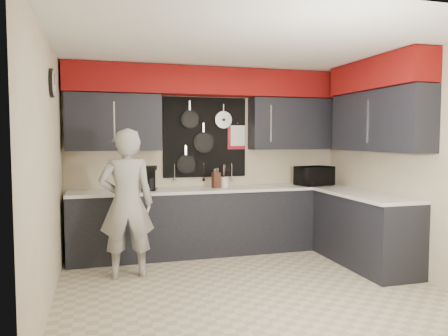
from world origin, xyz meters
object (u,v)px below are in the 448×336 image
object	(u,v)px
microwave	(314,176)
person	(127,203)
utensil_crock	(224,182)
coffee_maker	(149,178)
knife_block	(216,180)

from	to	relation	value
microwave	person	distance (m)	2.82
microwave	person	size ratio (longest dim) A/B	0.29
utensil_crock	coffee_maker	distance (m)	1.07
knife_block	person	distance (m)	1.47
microwave	coffee_maker	size ratio (longest dim) A/B	1.54
microwave	person	world-z (taller)	person
microwave	person	bearing A→B (deg)	179.19
knife_block	person	size ratio (longest dim) A/B	0.13
person	microwave	bearing A→B (deg)	-165.37
utensil_crock	coffee_maker	size ratio (longest dim) A/B	0.44
microwave	coffee_maker	world-z (taller)	coffee_maker
coffee_maker	knife_block	bearing A→B (deg)	14.64
knife_block	person	xyz separation A→B (m)	(-1.27, -0.74, -0.17)
microwave	knife_block	distance (m)	1.47
coffee_maker	microwave	bearing A→B (deg)	12.44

